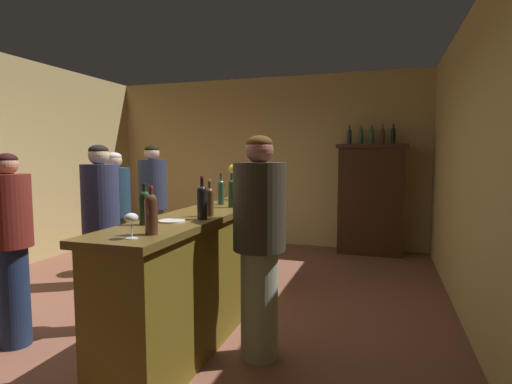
# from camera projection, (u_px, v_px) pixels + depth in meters

# --- Properties ---
(floor) EXTENTS (8.78, 8.78, 0.00)m
(floor) POSITION_uv_depth(u_px,v_px,m) (162.00, 313.00, 3.90)
(floor) COLOR brown
(floor) RESTS_ON ground
(wall_back) EXTENTS (5.58, 0.12, 2.86)m
(wall_back) POSITION_uv_depth(u_px,v_px,m) (264.00, 161.00, 7.03)
(wall_back) COLOR tan
(wall_back) RESTS_ON ground
(wall_right) EXTENTS (0.12, 6.87, 2.86)m
(wall_right) POSITION_uv_depth(u_px,v_px,m) (495.00, 169.00, 2.93)
(wall_right) COLOR tan
(wall_right) RESTS_ON ground
(bar_counter) EXTENTS (0.54, 2.74, 1.05)m
(bar_counter) POSITION_uv_depth(u_px,v_px,m) (207.00, 270.00, 3.51)
(bar_counter) COLOR brown
(bar_counter) RESTS_ON ground
(display_cabinet) EXTENTS (1.05, 0.47, 1.70)m
(display_cabinet) POSITION_uv_depth(u_px,v_px,m) (371.00, 197.00, 6.22)
(display_cabinet) COLOR #331D11
(display_cabinet) RESTS_ON ground
(wine_bottle_pinot) EXTENTS (0.06, 0.06, 0.30)m
(wine_bottle_pinot) POSITION_uv_depth(u_px,v_px,m) (221.00, 191.00, 3.89)
(wine_bottle_pinot) COLOR #264631
(wine_bottle_pinot) RESTS_ON bar_counter
(wine_bottle_riesling) EXTENTS (0.06, 0.06, 0.29)m
(wine_bottle_riesling) POSITION_uv_depth(u_px,v_px,m) (210.00, 200.00, 3.14)
(wine_bottle_riesling) COLOR #4E341E
(wine_bottle_riesling) RESTS_ON bar_counter
(wine_bottle_malbec) EXTENTS (0.06, 0.06, 0.33)m
(wine_bottle_malbec) POSITION_uv_depth(u_px,v_px,m) (232.00, 192.00, 3.67)
(wine_bottle_malbec) COLOR #1C3A1C
(wine_bottle_malbec) RESTS_ON bar_counter
(wine_bottle_merlot) EXTENTS (0.08, 0.08, 0.29)m
(wine_bottle_merlot) POSITION_uv_depth(u_px,v_px,m) (151.00, 212.00, 2.41)
(wine_bottle_merlot) COLOR #4C2B1D
(wine_bottle_merlot) RESTS_ON bar_counter
(wine_bottle_chardonnay) EXTENTS (0.07, 0.07, 0.32)m
(wine_bottle_chardonnay) POSITION_uv_depth(u_px,v_px,m) (202.00, 201.00, 2.99)
(wine_bottle_chardonnay) COLOR black
(wine_bottle_chardonnay) RESTS_ON bar_counter
(wine_bottle_syrah) EXTENTS (0.08, 0.08, 0.28)m
(wine_bottle_syrah) POSITION_uv_depth(u_px,v_px,m) (145.00, 206.00, 2.75)
(wine_bottle_syrah) COLOR #183618
(wine_bottle_syrah) RESTS_ON bar_counter
(wine_glass_front) EXTENTS (0.07, 0.07, 0.15)m
(wine_glass_front) POSITION_uv_depth(u_px,v_px,m) (246.00, 188.00, 4.49)
(wine_glass_front) COLOR white
(wine_glass_front) RESTS_ON bar_counter
(wine_glass_mid) EXTENTS (0.08, 0.08, 0.15)m
(wine_glass_mid) POSITION_uv_depth(u_px,v_px,m) (131.00, 219.00, 2.29)
(wine_glass_mid) COLOR white
(wine_glass_mid) RESTS_ON bar_counter
(flower_arrangement) EXTENTS (0.16, 0.15, 0.38)m
(flower_arrangement) POSITION_uv_depth(u_px,v_px,m) (238.00, 183.00, 4.31)
(flower_arrangement) COLOR #2F556F
(flower_arrangement) RESTS_ON bar_counter
(cheese_plate) EXTENTS (0.19, 0.19, 0.01)m
(cheese_plate) POSITION_uv_depth(u_px,v_px,m) (172.00, 221.00, 2.88)
(cheese_plate) COLOR white
(cheese_plate) RESTS_ON bar_counter
(display_bottle_left) EXTENTS (0.07, 0.07, 0.30)m
(display_bottle_left) POSITION_uv_depth(u_px,v_px,m) (349.00, 136.00, 6.24)
(display_bottle_left) COLOR #1A253A
(display_bottle_left) RESTS_ON display_cabinet
(display_bottle_midleft) EXTENTS (0.07, 0.07, 0.30)m
(display_bottle_midleft) POSITION_uv_depth(u_px,v_px,m) (361.00, 136.00, 6.19)
(display_bottle_midleft) COLOR #2C4A34
(display_bottle_midleft) RESTS_ON display_cabinet
(display_bottle_center) EXTENTS (0.08, 0.08, 0.29)m
(display_bottle_center) POSITION_uv_depth(u_px,v_px,m) (372.00, 135.00, 6.14)
(display_bottle_center) COLOR #2E5428
(display_bottle_center) RESTS_ON display_cabinet
(display_bottle_midright) EXTENTS (0.07, 0.07, 0.31)m
(display_bottle_midright) POSITION_uv_depth(u_px,v_px,m) (382.00, 135.00, 6.09)
(display_bottle_midright) COLOR #482A1B
(display_bottle_midright) RESTS_ON display_cabinet
(display_bottle_right) EXTENTS (0.06, 0.06, 0.31)m
(display_bottle_right) POSITION_uv_depth(u_px,v_px,m) (393.00, 135.00, 6.04)
(display_bottle_right) COLOR black
(display_bottle_right) RESTS_ON display_cabinet
(patron_redhead) EXTENTS (0.31, 0.31, 1.62)m
(patron_redhead) POSITION_uv_depth(u_px,v_px,m) (101.00, 229.00, 3.47)
(patron_redhead) COLOR brown
(patron_redhead) RESTS_ON ground
(patron_near_entrance) EXTENTS (0.37, 0.37, 1.66)m
(patron_near_entrance) POSITION_uv_depth(u_px,v_px,m) (153.00, 203.00, 5.31)
(patron_near_entrance) COLOR #4A6D54
(patron_near_entrance) RESTS_ON ground
(patron_in_grey) EXTENTS (0.33, 0.33, 1.55)m
(patron_in_grey) POSITION_uv_depth(u_px,v_px,m) (11.00, 242.00, 3.18)
(patron_in_grey) COLOR #1B2848
(patron_in_grey) RESTS_ON ground
(patron_in_navy) EXTENTS (0.35, 0.35, 1.57)m
(patron_in_navy) POSITION_uv_depth(u_px,v_px,m) (115.00, 213.00, 4.73)
(patron_in_navy) COLOR #3E6542
(patron_in_navy) RESTS_ON ground
(bartender) EXTENTS (0.39, 0.39, 1.68)m
(bartender) POSITION_uv_depth(u_px,v_px,m) (259.00, 239.00, 2.98)
(bartender) COLOR #939C89
(bartender) RESTS_ON ground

